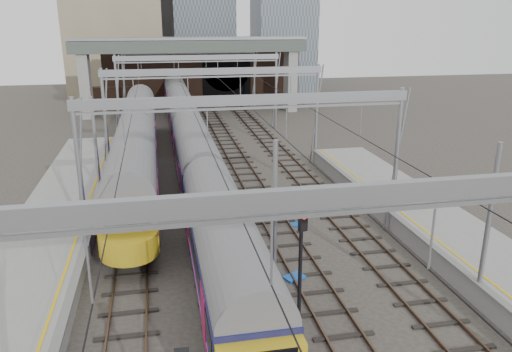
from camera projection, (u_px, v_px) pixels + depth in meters
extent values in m
plane|color=#38332D|center=(286.00, 328.00, 19.27)|extent=(160.00, 160.00, 0.00)
cube|color=gray|center=(18.00, 309.00, 19.53)|extent=(4.20, 55.00, 1.10)
cube|color=slate|center=(71.00, 293.00, 19.76)|extent=(0.35, 55.00, 0.12)
cube|color=gold|center=(58.00, 292.00, 19.65)|extent=(0.12, 55.00, 0.01)
cube|color=slate|center=(502.00, 303.00, 19.07)|extent=(0.35, 47.00, 0.12)
cube|color=#4C3828|center=(126.00, 203.00, 32.00)|extent=(0.08, 80.00, 0.16)
cube|color=#4C3828|center=(148.00, 202.00, 32.27)|extent=(0.08, 80.00, 0.16)
cube|color=black|center=(137.00, 203.00, 32.16)|extent=(2.40, 80.00, 0.14)
cube|color=#4C3828|center=(188.00, 199.00, 32.75)|extent=(0.08, 80.00, 0.16)
cube|color=#4C3828|center=(210.00, 197.00, 33.02)|extent=(0.08, 80.00, 0.16)
cube|color=black|center=(199.00, 199.00, 32.91)|extent=(2.40, 80.00, 0.14)
cube|color=#4C3828|center=(248.00, 195.00, 33.50)|extent=(0.08, 80.00, 0.16)
cube|color=#4C3828|center=(269.00, 193.00, 33.77)|extent=(0.08, 80.00, 0.16)
cube|color=black|center=(258.00, 195.00, 33.65)|extent=(2.40, 80.00, 0.14)
cube|color=#4C3828|center=(305.00, 191.00, 34.24)|extent=(0.08, 80.00, 0.16)
cube|color=#4C3828|center=(325.00, 190.00, 34.51)|extent=(0.08, 80.00, 0.16)
cube|color=black|center=(315.00, 191.00, 34.40)|extent=(2.40, 80.00, 0.14)
cube|color=gray|center=(358.00, 195.00, 11.36)|extent=(16.80, 0.28, 0.50)
cylinder|color=gray|center=(80.00, 180.00, 24.00)|extent=(0.24, 0.24, 8.00)
cylinder|color=gray|center=(396.00, 162.00, 27.06)|extent=(0.24, 0.24, 8.00)
cube|color=gray|center=(247.00, 100.00, 24.44)|extent=(16.80, 0.28, 0.50)
cylinder|color=gray|center=(106.00, 123.00, 37.09)|extent=(0.24, 0.24, 8.00)
cylinder|color=gray|center=(316.00, 115.00, 40.15)|extent=(0.24, 0.24, 8.00)
cube|color=gray|center=(214.00, 71.00, 37.53)|extent=(16.80, 0.28, 0.50)
cylinder|color=gray|center=(118.00, 95.00, 50.17)|extent=(0.24, 0.24, 8.00)
cylinder|color=gray|center=(276.00, 91.00, 53.23)|extent=(0.24, 0.24, 8.00)
cube|color=gray|center=(198.00, 58.00, 50.61)|extent=(16.80, 0.28, 0.50)
cylinder|color=gray|center=(124.00, 81.00, 61.39)|extent=(0.24, 0.24, 8.00)
cylinder|color=gray|center=(254.00, 78.00, 64.45)|extent=(0.24, 0.24, 8.00)
cube|color=gray|center=(190.00, 50.00, 61.83)|extent=(16.80, 0.28, 0.50)
cube|color=black|center=(131.00, 120.00, 30.50)|extent=(0.03, 80.00, 0.03)
cube|color=black|center=(196.00, 117.00, 31.25)|extent=(0.03, 80.00, 0.03)
cube|color=black|center=(259.00, 115.00, 31.99)|extent=(0.03, 80.00, 0.03)
cube|color=black|center=(318.00, 113.00, 32.74)|extent=(0.03, 80.00, 0.03)
cube|color=#301E15|center=(203.00, 72.00, 66.88)|extent=(26.00, 2.00, 9.00)
cube|color=black|center=(227.00, 87.00, 67.06)|extent=(6.50, 0.10, 5.20)
cylinder|color=black|center=(226.00, 67.00, 66.27)|extent=(6.50, 0.10, 6.50)
cube|color=#301E15|center=(112.00, 98.00, 64.61)|extent=(6.00, 1.50, 3.00)
cube|color=gray|center=(85.00, 83.00, 58.69)|extent=(1.20, 2.50, 8.20)
cube|color=gray|center=(291.00, 78.00, 63.35)|extent=(1.20, 2.50, 8.20)
cube|color=#4C554D|center=(191.00, 46.00, 59.78)|extent=(28.00, 3.00, 1.40)
cube|color=gray|center=(190.00, 38.00, 59.50)|extent=(28.00, 3.00, 0.30)
cube|color=tan|center=(114.00, 21.00, 75.75)|extent=(14.00, 12.00, 22.00)
cube|color=gray|center=(166.00, 32.00, 90.94)|extent=(18.00, 14.00, 18.00)
cube|color=black|center=(189.00, 156.00, 41.81)|extent=(1.98, 58.93, 0.70)
cube|color=#131843|center=(188.00, 136.00, 41.27)|extent=(2.53, 58.93, 2.26)
cylinder|color=slate|center=(187.00, 122.00, 40.93)|extent=(2.48, 58.43, 2.48)
cube|color=black|center=(188.00, 131.00, 41.16)|extent=(2.55, 57.73, 0.68)
cube|color=#DE459C|center=(188.00, 143.00, 41.46)|extent=(2.55, 57.93, 0.11)
cube|color=black|center=(139.00, 168.00, 38.50)|extent=(2.18, 32.16, 0.70)
cube|color=#131843|center=(138.00, 145.00, 37.93)|extent=(2.78, 32.16, 2.48)
cylinder|color=slate|center=(136.00, 129.00, 37.55)|extent=(2.72, 31.66, 2.72)
cube|color=black|center=(137.00, 140.00, 37.81)|extent=(2.80, 30.96, 0.74)
cube|color=#DE459C|center=(138.00, 153.00, 38.14)|extent=(2.80, 31.16, 0.12)
cube|color=gold|center=(128.00, 231.00, 22.79)|extent=(2.72, 0.60, 2.28)
cube|color=black|center=(127.00, 220.00, 22.45)|extent=(2.08, 0.08, 0.99)
cylinder|color=black|center=(300.00, 266.00, 19.37)|extent=(0.15, 0.15, 4.51)
cube|color=black|center=(303.00, 220.00, 18.61)|extent=(0.37, 0.28, 0.85)
sphere|color=red|center=(304.00, 217.00, 18.44)|extent=(0.17, 0.17, 0.17)
cube|color=blue|center=(263.00, 308.00, 20.51)|extent=(0.84, 0.68, 0.09)
cube|color=blue|center=(294.00, 277.00, 22.95)|extent=(1.12, 0.98, 0.11)
cube|color=blue|center=(297.00, 224.00, 28.82)|extent=(0.86, 0.61, 0.10)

